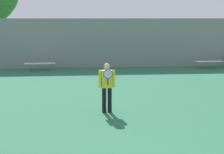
# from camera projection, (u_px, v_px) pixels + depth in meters

# --- Properties ---
(tennis_player) EXTENTS (0.54, 0.41, 1.68)m
(tennis_player) POSITION_uv_depth(u_px,v_px,m) (107.00, 85.00, 10.37)
(tennis_player) COLOR black
(tennis_player) RESTS_ON ground_plane
(bench_courtside_near) EXTENTS (1.65, 0.40, 0.46)m
(bench_courtside_near) POSITION_uv_depth(u_px,v_px,m) (209.00, 62.00, 19.55)
(bench_courtside_near) COLOR white
(bench_courtside_near) RESTS_ON ground_plane
(bench_by_gate) EXTENTS (1.81, 0.40, 0.46)m
(bench_by_gate) POSITION_uv_depth(u_px,v_px,m) (40.00, 64.00, 18.72)
(bench_by_gate) COLOR white
(bench_by_gate) RESTS_ON ground_plane
(back_fence) EXTENTS (34.50, 0.06, 3.09)m
(back_fence) POSITION_uv_depth(u_px,v_px,m) (105.00, 43.00, 19.74)
(back_fence) COLOR gray
(back_fence) RESTS_ON ground_plane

